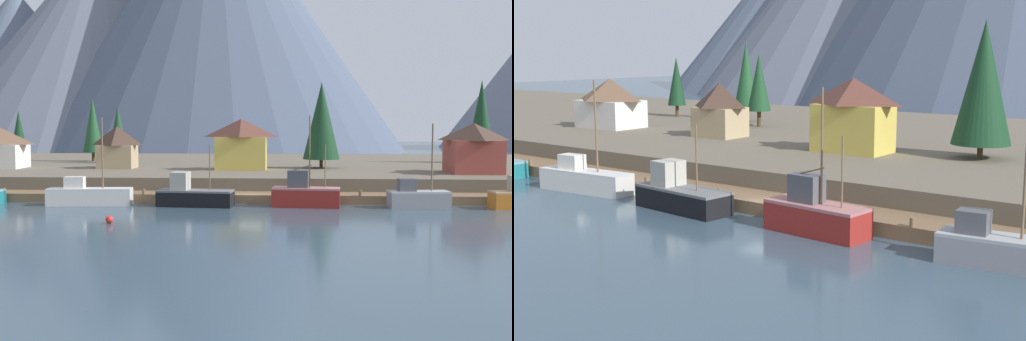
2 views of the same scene
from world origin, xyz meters
The scene contains 15 objects.
ground_plane centered at (0.00, 20.00, -0.50)m, with size 400.00×400.00×1.00m, color #384C5B.
dock centered at (0.00, 1.99, 0.50)m, with size 80.00×4.00×1.60m.
shoreline_bank centered at (0.00, 32.00, 1.25)m, with size 400.00×56.00×2.50m, color #665B4C.
mountain_west_peak centered at (-88.98, 142.81, 26.61)m, with size 87.06×87.06×53.22m, color slate.
fishing_boat_white centered at (-17.66, -1.63, 1.08)m, with size 9.25×3.00×9.56m.
fishing_boat_black centered at (-6.09, -1.88, 1.17)m, with size 8.32×3.53×6.61m.
fishing_boat_red centered at (5.94, -1.70, 1.32)m, with size 7.38×3.16×9.69m.
fishing_boat_grey centered at (17.82, -1.63, 1.09)m, with size 6.57×2.98×8.89m.
house_white centered at (-37.40, 18.43, 5.57)m, with size 7.97×5.47×5.99m.
house_tan centered at (-20.26, 19.17, 5.54)m, with size 5.25×4.32×5.94m.
house_yellow centered at (-2.53, 17.63, 6.05)m, with size 7.24×4.49×6.95m.
conifer_near_right centered at (8.58, 20.84, 9.19)m, with size 5.21×5.21×12.11m.
conifer_mid_left centered at (-28.57, 34.23, 8.48)m, with size 3.31×3.31×10.49m.
conifer_mid_right centered at (-40.94, 33.78, 7.49)m, with size 2.60×2.60×8.43m.
conifer_back_left centered at (-23.17, 30.04, 7.97)m, with size 2.94×2.94×9.03m.
Camera 2 is at (30.84, -40.09, 12.08)m, focal length 49.86 mm.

